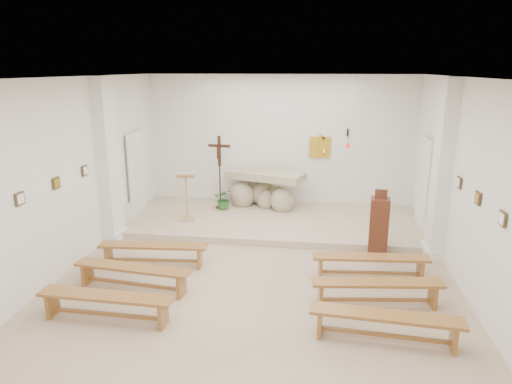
# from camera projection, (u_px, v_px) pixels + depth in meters

# --- Properties ---
(ground) EXTENTS (7.00, 10.00, 0.00)m
(ground) POSITION_uv_depth(u_px,v_px,m) (252.00, 291.00, 7.71)
(ground) COLOR #C7AE90
(ground) RESTS_ON ground
(wall_left) EXTENTS (0.02, 10.00, 3.50)m
(wall_left) POSITION_uv_depth(u_px,v_px,m) (48.00, 184.00, 7.71)
(wall_left) COLOR silver
(wall_left) RESTS_ON ground
(wall_right) EXTENTS (0.02, 10.00, 3.50)m
(wall_right) POSITION_uv_depth(u_px,v_px,m) (484.00, 200.00, 6.79)
(wall_right) COLOR silver
(wall_right) RESTS_ON ground
(wall_back) EXTENTS (7.00, 0.02, 3.50)m
(wall_back) POSITION_uv_depth(u_px,v_px,m) (280.00, 142.00, 12.02)
(wall_back) COLOR silver
(wall_back) RESTS_ON ground
(ceiling) EXTENTS (7.00, 10.00, 0.02)m
(ceiling) POSITION_uv_depth(u_px,v_px,m) (252.00, 79.00, 6.79)
(ceiling) COLOR silver
(ceiling) RESTS_ON wall_back
(sanctuary_platform) EXTENTS (6.98, 3.00, 0.15)m
(sanctuary_platform) POSITION_uv_depth(u_px,v_px,m) (273.00, 221.00, 11.03)
(sanctuary_platform) COLOR beige
(sanctuary_platform) RESTS_ON ground
(pilaster_left) EXTENTS (0.26, 0.55, 3.50)m
(pilaster_left) POSITION_uv_depth(u_px,v_px,m) (108.00, 161.00, 9.61)
(pilaster_left) COLOR white
(pilaster_left) RESTS_ON ground
(pilaster_right) EXTENTS (0.26, 0.55, 3.50)m
(pilaster_right) POSITION_uv_depth(u_px,v_px,m) (442.00, 171.00, 8.71)
(pilaster_right) COLOR white
(pilaster_right) RESTS_ON ground
(gold_wall_relief) EXTENTS (0.55, 0.04, 0.55)m
(gold_wall_relief) POSITION_uv_depth(u_px,v_px,m) (320.00, 147.00, 11.88)
(gold_wall_relief) COLOR gold
(gold_wall_relief) RESTS_ON wall_back
(sanctuary_lamp) EXTENTS (0.11, 0.36, 0.44)m
(sanctuary_lamp) POSITION_uv_depth(u_px,v_px,m) (348.00, 143.00, 11.50)
(sanctuary_lamp) COLOR black
(sanctuary_lamp) RESTS_ON wall_back
(station_frame_left_front) EXTENTS (0.03, 0.20, 0.20)m
(station_frame_left_front) POSITION_uv_depth(u_px,v_px,m) (20.00, 199.00, 6.95)
(station_frame_left_front) COLOR #45331E
(station_frame_left_front) RESTS_ON wall_left
(station_frame_left_mid) EXTENTS (0.03, 0.20, 0.20)m
(station_frame_left_mid) POSITION_uv_depth(u_px,v_px,m) (56.00, 183.00, 7.91)
(station_frame_left_mid) COLOR #45331E
(station_frame_left_mid) RESTS_ON wall_left
(station_frame_left_rear) EXTENTS (0.03, 0.20, 0.20)m
(station_frame_left_rear) POSITION_uv_depth(u_px,v_px,m) (85.00, 171.00, 8.86)
(station_frame_left_rear) COLOR #45331E
(station_frame_left_rear) RESTS_ON wall_left
(station_frame_right_front) EXTENTS (0.03, 0.20, 0.20)m
(station_frame_right_front) POSITION_uv_depth(u_px,v_px,m) (503.00, 219.00, 6.03)
(station_frame_right_front) COLOR #45331E
(station_frame_right_front) RESTS_ON wall_right
(station_frame_right_mid) EXTENTS (0.03, 0.20, 0.20)m
(station_frame_right_mid) POSITION_uv_depth(u_px,v_px,m) (478.00, 198.00, 6.99)
(station_frame_right_mid) COLOR #45331E
(station_frame_right_mid) RESTS_ON wall_right
(station_frame_right_rear) EXTENTS (0.03, 0.20, 0.20)m
(station_frame_right_rear) POSITION_uv_depth(u_px,v_px,m) (459.00, 182.00, 7.94)
(station_frame_right_rear) COLOR #45331E
(station_frame_right_rear) RESTS_ON wall_right
(radiator_left) EXTENTS (0.10, 0.85, 0.52)m
(radiator_left) POSITION_uv_depth(u_px,v_px,m) (124.00, 217.00, 10.67)
(radiator_left) COLOR silver
(radiator_left) RESTS_ON ground
(radiator_right) EXTENTS (0.10, 0.85, 0.52)m
(radiator_right) POSITION_uv_depth(u_px,v_px,m) (429.00, 231.00, 9.76)
(radiator_right) COLOR silver
(radiator_right) RESTS_ON ground
(altar) EXTENTS (2.12, 1.33, 1.02)m
(altar) POSITION_uv_depth(u_px,v_px,m) (264.00, 192.00, 11.82)
(altar) COLOR tan
(altar) RESTS_ON sanctuary_platform
(lectern) EXTENTS (0.47, 0.42, 1.18)m
(lectern) POSITION_uv_depth(u_px,v_px,m) (186.00, 196.00, 10.74)
(lectern) COLOR tan
(lectern) RESTS_ON sanctuary_platform
(crucifix_stand) EXTENTS (0.57, 0.25, 1.87)m
(crucifix_stand) POSITION_uv_depth(u_px,v_px,m) (220.00, 167.00, 11.52)
(crucifix_stand) COLOR #381F12
(crucifix_stand) RESTS_ON sanctuary_platform
(potted_plant) EXTENTS (0.52, 0.46, 0.55)m
(potted_plant) POSITION_uv_depth(u_px,v_px,m) (224.00, 199.00, 11.62)
(potted_plant) COLOR #2A6227
(potted_plant) RESTS_ON sanctuary_platform
(donation_pedestal) EXTENTS (0.40, 0.40, 1.36)m
(donation_pedestal) POSITION_uv_depth(u_px,v_px,m) (379.00, 226.00, 9.07)
(donation_pedestal) COLOR #4E2A16
(donation_pedestal) RESTS_ON ground
(bench_left_front) EXTENTS (2.06, 0.48, 0.43)m
(bench_left_front) POSITION_uv_depth(u_px,v_px,m) (153.00, 250.00, 8.63)
(bench_left_front) COLOR olive
(bench_left_front) RESTS_ON ground
(bench_right_front) EXTENTS (2.06, 0.49, 0.43)m
(bench_right_front) POSITION_uv_depth(u_px,v_px,m) (370.00, 262.00, 8.09)
(bench_right_front) COLOR olive
(bench_right_front) RESTS_ON ground
(bench_left_second) EXTENTS (2.07, 0.57, 0.43)m
(bench_left_second) POSITION_uv_depth(u_px,v_px,m) (133.00, 272.00, 7.67)
(bench_left_second) COLOR olive
(bench_left_second) RESTS_ON ground
(bench_right_second) EXTENTS (2.07, 0.57, 0.43)m
(bench_right_second) POSITION_uv_depth(u_px,v_px,m) (377.00, 287.00, 7.14)
(bench_right_second) COLOR olive
(bench_right_second) RESTS_ON ground
(bench_left_third) EXTENTS (2.05, 0.39, 0.43)m
(bench_left_third) POSITION_uv_depth(u_px,v_px,m) (106.00, 301.00, 6.72)
(bench_left_third) COLOR olive
(bench_left_third) RESTS_ON ground
(bench_right_third) EXTENTS (2.06, 0.49, 0.43)m
(bench_right_third) POSITION_uv_depth(u_px,v_px,m) (386.00, 321.00, 6.19)
(bench_right_third) COLOR olive
(bench_right_third) RESTS_ON ground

